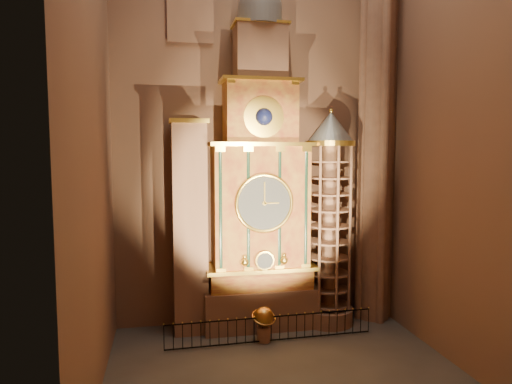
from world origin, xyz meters
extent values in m
plane|color=#383330|center=(0.00, 0.00, 0.00)|extent=(14.00, 14.00, 0.00)
plane|color=brown|center=(0.00, 6.00, 11.00)|extent=(22.00, 0.00, 22.00)
plane|color=brown|center=(-7.00, 0.00, 11.00)|extent=(0.00, 22.00, 22.00)
plane|color=brown|center=(7.00, 0.00, 11.00)|extent=(0.00, 22.00, 22.00)
cube|color=#8C634C|center=(0.00, 5.00, 1.00)|extent=(5.60, 2.20, 2.00)
cube|color=maroon|center=(0.00, 5.00, 2.50)|extent=(5.00, 2.00, 1.00)
cube|color=yellow|center=(0.00, 4.95, 3.05)|extent=(5.40, 2.30, 0.18)
cube|color=maroon|center=(0.00, 5.00, 6.00)|extent=(4.60, 2.00, 6.00)
cylinder|color=black|center=(-2.05, 4.14, 6.00)|extent=(0.32, 0.32, 5.60)
cylinder|color=black|center=(-0.75, 4.14, 6.00)|extent=(0.32, 0.32, 5.60)
cylinder|color=black|center=(0.75, 4.14, 6.00)|extent=(0.32, 0.32, 5.60)
cylinder|color=black|center=(2.05, 4.14, 6.00)|extent=(0.32, 0.32, 5.60)
cube|color=yellow|center=(0.00, 4.95, 9.05)|extent=(5.00, 2.25, 0.18)
cylinder|color=#2D3033|center=(0.00, 3.99, 6.30)|extent=(2.60, 0.12, 2.60)
torus|color=yellow|center=(0.00, 3.94, 6.30)|extent=(2.80, 0.16, 2.80)
cylinder|color=yellow|center=(0.00, 3.84, 3.60)|extent=(0.90, 0.10, 0.90)
sphere|color=yellow|center=(-0.95, 3.89, 3.55)|extent=(0.36, 0.36, 0.36)
sphere|color=yellow|center=(0.95, 3.89, 3.55)|extent=(0.36, 0.36, 0.36)
cube|color=maroon|center=(0.00, 5.00, 10.50)|extent=(3.40, 1.80, 3.00)
sphere|color=#0C133D|center=(0.00, 4.09, 10.30)|extent=(0.80, 0.80, 0.80)
cube|color=yellow|center=(0.00, 4.95, 12.05)|extent=(3.80, 2.00, 0.15)
cube|color=#8C634C|center=(0.00, 5.00, 13.30)|extent=(2.40, 1.60, 2.60)
sphere|color=slate|center=(0.00, 5.00, 15.40)|extent=(2.10, 2.10, 2.10)
cube|color=#8C634C|center=(-3.40, 5.00, 5.00)|extent=(1.60, 1.40, 10.00)
cube|color=yellow|center=(-3.40, 4.58, 3.00)|extent=(1.35, 0.10, 2.10)
cube|color=#512215|center=(-3.40, 4.52, 3.00)|extent=(1.05, 0.04, 1.75)
cube|color=yellow|center=(-3.40, 4.58, 5.60)|extent=(1.35, 0.10, 2.10)
cube|color=#512215|center=(-3.40, 4.52, 5.60)|extent=(1.05, 0.04, 1.75)
cube|color=yellow|center=(-3.40, 4.58, 8.20)|extent=(1.35, 0.10, 2.10)
cube|color=#512215|center=(-3.40, 4.52, 8.20)|extent=(1.05, 0.04, 1.75)
cube|color=yellow|center=(-3.40, 5.00, 10.10)|extent=(1.80, 1.60, 0.20)
cylinder|color=#8C634C|center=(3.50, 4.70, 0.40)|extent=(2.50, 2.50, 0.80)
cylinder|color=#8C634C|center=(3.50, 4.70, 4.90)|extent=(0.70, 0.70, 8.20)
cylinder|color=yellow|center=(3.50, 4.70, 9.10)|extent=(2.40, 2.40, 0.25)
cone|color=slate|center=(3.50, 4.70, 9.90)|extent=(2.30, 2.30, 1.50)
sphere|color=yellow|center=(3.50, 4.70, 10.70)|extent=(0.20, 0.20, 0.20)
cylinder|color=#8C634C|center=(6.10, 5.00, 11.00)|extent=(1.60, 1.60, 22.00)
cylinder|color=#8C634C|center=(6.90, 5.00, 11.00)|extent=(0.44, 0.44, 22.00)
cylinder|color=#8C634C|center=(5.30, 5.00, 11.00)|extent=(0.44, 0.44, 22.00)
cylinder|color=#8C634C|center=(6.10, 5.80, 11.00)|extent=(0.44, 0.44, 22.00)
cylinder|color=#8C634C|center=(6.10, 4.20, 11.00)|extent=(0.44, 0.44, 22.00)
cylinder|color=#8C634C|center=(-0.21, 3.08, 0.36)|extent=(0.61, 0.61, 0.71)
sphere|color=#B57933|center=(-0.21, 3.08, 1.17)|extent=(0.92, 0.92, 0.92)
torus|color=#B57933|center=(-0.21, 3.08, 1.17)|extent=(1.39, 1.35, 0.49)
cube|color=black|center=(0.11, 2.93, 1.21)|extent=(9.62, 0.22, 0.05)
cube|color=black|center=(0.11, 2.93, 0.10)|extent=(9.62, 0.22, 0.05)
camera|label=1|loc=(-4.59, -16.66, 8.77)|focal=32.00mm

